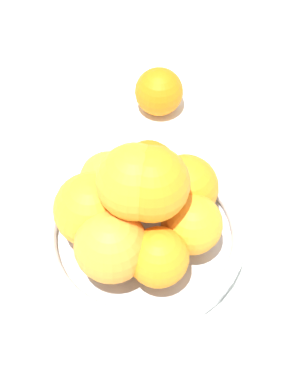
{
  "coord_description": "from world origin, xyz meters",
  "views": [
    {
      "loc": [
        0.08,
        -0.4,
        0.64
      ],
      "look_at": [
        0.0,
        0.0,
        0.1
      ],
      "focal_mm": 60.0,
      "sensor_mm": 36.0,
      "label": 1
    }
  ],
  "objects": [
    {
      "name": "stray_orange",
      "position": [
        -0.02,
        0.22,
        0.03
      ],
      "size": [
        0.07,
        0.07,
        0.07
      ],
      "primitive_type": "sphere",
      "color": "orange",
      "rests_on": "ground_plane"
    },
    {
      "name": "ground_plane",
      "position": [
        0.0,
        0.0,
        0.0
      ],
      "size": [
        4.0,
        4.0,
        0.0
      ],
      "primitive_type": "plane",
      "color": "silver"
    },
    {
      "name": "fruit_bowl",
      "position": [
        0.0,
        0.0,
        0.02
      ],
      "size": [
        0.23,
        0.23,
        0.03
      ],
      "color": "silver",
      "rests_on": "ground_plane"
    },
    {
      "name": "orange_pile",
      "position": [
        -0.01,
        -0.0,
        0.09
      ],
      "size": [
        0.18,
        0.19,
        0.14
      ],
      "color": "orange",
      "rests_on": "fruit_bowl"
    }
  ]
}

